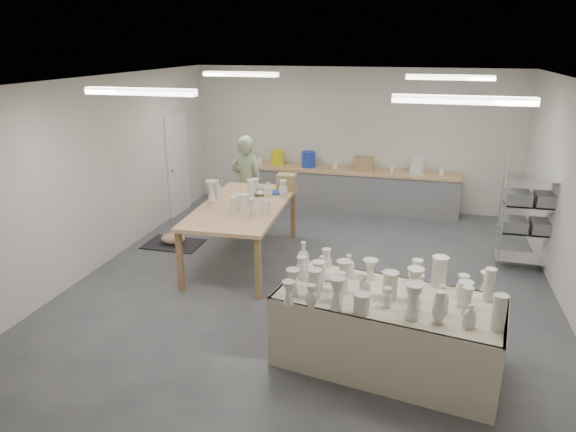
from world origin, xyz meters
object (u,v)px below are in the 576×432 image
(red_stool, at_px, (252,210))
(work_table, at_px, (247,204))
(drying_table, at_px, (386,328))
(potter, at_px, (247,183))

(red_stool, bearing_deg, work_table, -73.81)
(drying_table, relative_size, red_stool, 7.38)
(work_table, bearing_deg, drying_table, -47.67)
(work_table, height_order, red_stool, work_table)
(drying_table, distance_m, potter, 4.87)
(drying_table, bearing_deg, red_stool, 134.98)
(potter, bearing_deg, drying_table, 137.61)
(drying_table, relative_size, potter, 1.40)
(potter, xyz_separation_m, red_stool, (0.00, 0.27, -0.63))
(drying_table, bearing_deg, potter, 136.84)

